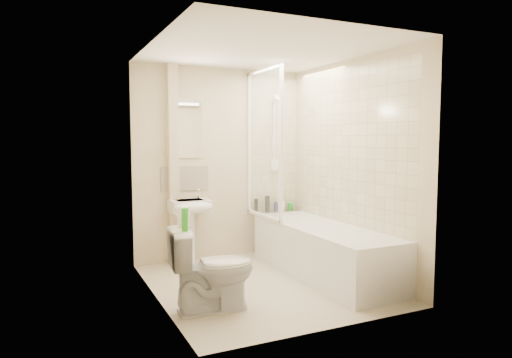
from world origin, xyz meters
name	(u,v)px	position (x,y,z in m)	size (l,w,h in m)	color
floor	(263,284)	(0.00, 0.00, 0.00)	(2.50, 2.50, 0.00)	beige
wall_back	(220,164)	(0.00, 1.25, 1.20)	(2.20, 0.02, 2.40)	beige
wall_left	(155,173)	(-1.10, 0.00, 1.20)	(0.02, 2.50, 2.40)	beige
wall_right	(351,167)	(1.10, 0.00, 1.20)	(0.02, 2.50, 2.40)	beige
ceiling	(263,50)	(0.00, 0.00, 2.40)	(2.20, 2.50, 0.02)	white
tile_back	(273,146)	(0.75, 1.24, 1.42)	(0.70, 0.01, 1.75)	beige
tile_right	(350,147)	(1.09, 0.01, 1.42)	(0.01, 2.10, 1.75)	beige
pipe_boxing	(173,165)	(-0.62, 1.19, 1.20)	(0.12, 0.12, 2.40)	beige
splashback	(185,178)	(-0.47, 1.24, 1.03)	(0.60, 0.01, 0.30)	beige
mirror	(184,133)	(-0.47, 1.24, 1.58)	(0.46, 0.01, 0.60)	white
strip_light	(184,103)	(-0.47, 1.22, 1.95)	(0.42, 0.07, 0.07)	silver
bathtub	(323,249)	(0.75, 0.01, 0.29)	(0.70, 2.10, 0.55)	white
shower_screen	(264,144)	(0.40, 0.80, 1.45)	(0.04, 0.92, 1.80)	white
shower_fixture	(274,136)	(0.75, 1.19, 1.55)	(0.10, 0.16, 0.99)	white
pedestal_sink	(191,213)	(-0.47, 1.01, 0.63)	(0.46, 0.45, 0.90)	white
bottle_black_a	(256,206)	(0.47, 1.16, 0.64)	(0.05, 0.05, 0.19)	black
bottle_black_b	(267,204)	(0.63, 1.16, 0.66)	(0.06, 0.06, 0.21)	black
bottle_blue	(276,207)	(0.76, 1.16, 0.61)	(0.06, 0.06, 0.12)	navy
bottle_cream	(279,204)	(0.80, 1.16, 0.65)	(0.06, 0.06, 0.19)	#F7E1BF
bottle_white_b	(283,206)	(0.87, 1.16, 0.61)	(0.05, 0.05, 0.13)	white
bottle_green	(290,206)	(0.98, 1.16, 0.60)	(0.07, 0.07, 0.10)	green
toilet	(212,269)	(-0.72, -0.47, 0.37)	(0.77, 0.48, 0.75)	white
toilet_roll_lower	(183,222)	(-0.94, -0.36, 0.79)	(0.10, 0.10, 0.09)	white
toilet_roll_upper	(183,211)	(-0.94, -0.37, 0.88)	(0.12, 0.12, 0.09)	white
green_bottle	(185,220)	(-0.99, -0.55, 0.85)	(0.06, 0.06, 0.20)	green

